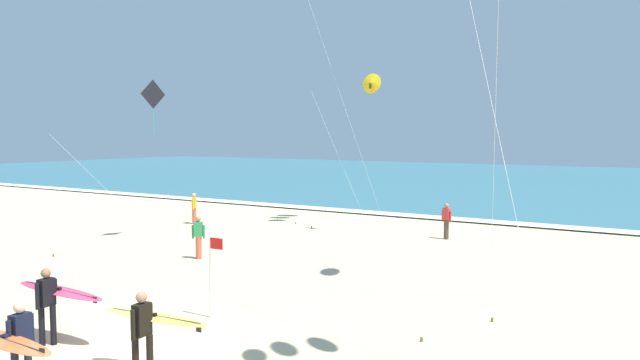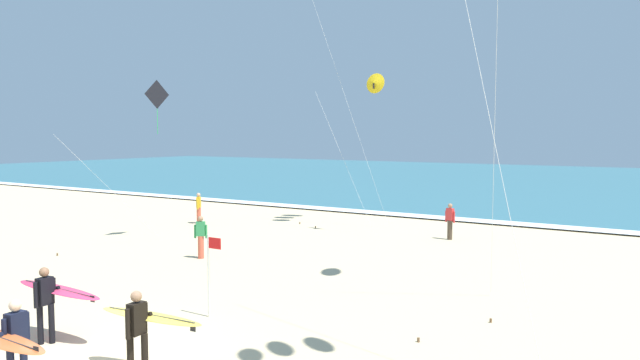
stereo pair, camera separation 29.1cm
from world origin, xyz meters
TOP-DOWN VIEW (x-y plane):
  - ground_plane at (0.00, 0.00)m, footprint 160.00×160.00m
  - ocean_water at (0.00, 52.98)m, footprint 160.00×60.00m
  - shoreline_foam at (0.00, 23.28)m, footprint 160.00×1.40m
  - surfer_lead at (-1.57, 0.30)m, footprint 2.56×1.02m
  - surfer_trailing at (1.70, 0.04)m, footprint 2.47×1.00m
  - surfer_third at (0.42, -1.87)m, footprint 2.26×1.06m
  - kite_delta_golden_far at (-2.22, 16.85)m, footprint 3.78×0.33m
  - kite_diamond_charcoal_high at (-9.48, 10.47)m, footprint 0.72×5.19m
  - bystander_green_top at (-5.12, 8.65)m, footprint 0.44×0.32m
  - bystander_yellow_top at (-11.40, 15.01)m, footprint 0.32×0.44m
  - bystander_red_top at (1.21, 17.48)m, footprint 0.49×0.26m
  - lifeguard_flag at (0.16, 3.50)m, footprint 0.44×0.05m

SIDE VIEW (x-z plane):
  - ground_plane at x=0.00m, z-range 0.00..0.00m
  - ocean_water at x=0.00m, z-range 0.00..0.08m
  - shoreline_foam at x=0.00m, z-range 0.08..0.09m
  - bystander_green_top at x=-5.12m, z-range 0.02..1.61m
  - bystander_yellow_top at x=-11.40m, z-range 0.02..1.61m
  - bystander_red_top at x=1.21m, z-range 0.02..1.61m
  - surfer_trailing at x=1.70m, z-range 0.19..1.90m
  - surfer_third at x=0.42m, z-range 0.20..1.90m
  - surfer_lead at x=-1.57m, z-range 0.20..1.90m
  - lifeguard_flag at x=0.16m, z-range 0.22..2.32m
  - kite_diamond_charcoal_high at x=-9.48m, z-range 2.62..9.55m
  - kite_delta_golden_far at x=-2.22m, z-range 3.17..10.54m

